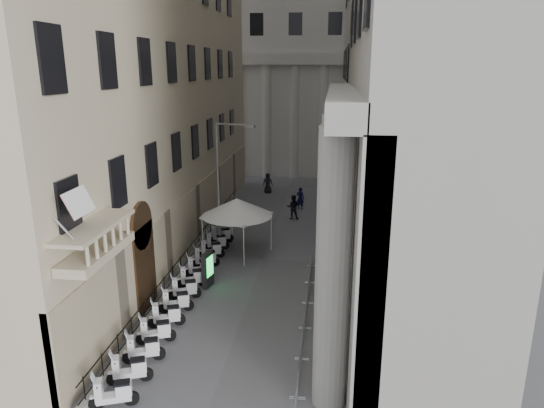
{
  "coord_description": "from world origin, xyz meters",
  "views": [
    {
      "loc": [
        4.07,
        -9.2,
        11.75
      ],
      "look_at": [
        0.91,
        16.25,
        4.5
      ],
      "focal_mm": 32.0,
      "sensor_mm": 36.0,
      "label": 1
    }
  ],
  "objects": [
    {
      "name": "scooter_9",
      "position": [
        -3.33,
        17.54,
        0.0
      ],
      "size": [
        1.51,
        1.01,
        1.5
      ],
      "primitive_type": null,
      "rotation": [
        0.0,
        0.0,
        1.93
      ],
      "color": "white",
      "rests_on": "ground"
    },
    {
      "name": "scooter_10",
      "position": [
        -3.33,
        18.96,
        0.0
      ],
      "size": [
        1.51,
        1.01,
        1.5
      ],
      "primitive_type": null,
      "rotation": [
        0.0,
        0.0,
        1.93
      ],
      "color": "white",
      "rests_on": "ground"
    },
    {
      "name": "scooter_6",
      "position": [
        -3.33,
        13.26,
        0.0
      ],
      "size": [
        1.51,
        1.01,
        1.5
      ],
      "primitive_type": null,
      "rotation": [
        0.0,
        0.0,
        1.93
      ],
      "color": "white",
      "rests_on": "ground"
    },
    {
      "name": "security_tent",
      "position": [
        -2.34,
        20.86,
        3.1
      ],
      "size": [
        4.56,
        4.56,
        3.7
      ],
      "color": "white",
      "rests_on": "ground"
    },
    {
      "name": "scooter_0",
      "position": [
        -3.33,
        4.72,
        0.0
      ],
      "size": [
        1.51,
        1.01,
        1.5
      ],
      "primitive_type": null,
      "rotation": [
        0.0,
        0.0,
        1.93
      ],
      "color": "white",
      "rests_on": "ground"
    },
    {
      "name": "scooter_8",
      "position": [
        -3.33,
        16.11,
        0.0
      ],
      "size": [
        1.51,
        1.01,
        1.5
      ],
      "primitive_type": null,
      "rotation": [
        0.0,
        0.0,
        1.93
      ],
      "color": "white",
      "rests_on": "ground"
    },
    {
      "name": "flag",
      "position": [
        -4.0,
        5.0,
        0.0
      ],
      "size": [
        1.0,
        1.4,
        8.2
      ],
      "primitive_type": null,
      "color": "#9E0C11",
      "rests_on": "ground"
    },
    {
      "name": "barrier_2",
      "position": [
        3.12,
        9.75,
        0.0
      ],
      "size": [
        0.6,
        2.4,
        1.1
      ],
      "primitive_type": null,
      "color": "#ABAEB3",
      "rests_on": "ground"
    },
    {
      "name": "pedestrian_c",
      "position": [
        -1.95,
        36.0,
        0.97
      ],
      "size": [
        0.97,
        0.65,
        1.94
      ],
      "primitive_type": "imported",
      "rotation": [
        0.0,
        0.0,
        3.18
      ],
      "color": "black",
      "rests_on": "ground"
    },
    {
      "name": "info_kiosk",
      "position": [
        -2.49,
        14.87,
        1.02
      ],
      "size": [
        0.48,
        0.99,
        2.01
      ],
      "rotation": [
        0.0,
        0.0,
        -0.21
      ],
      "color": "black",
      "rests_on": "ground"
    },
    {
      "name": "street_lamp",
      "position": [
        -2.79,
        20.39,
        5.04
      ],
      "size": [
        2.66,
        0.99,
        8.44
      ],
      "rotation": [
        0.0,
        0.0,
        -0.3
      ],
      "color": "gray",
      "rests_on": "ground"
    },
    {
      "name": "scooter_1",
      "position": [
        -3.33,
        6.14,
        0.0
      ],
      "size": [
        1.51,
        1.01,
        1.5
      ],
      "primitive_type": null,
      "rotation": [
        0.0,
        0.0,
        1.93
      ],
      "color": "white",
      "rests_on": "ground"
    },
    {
      "name": "scooter_11",
      "position": [
        -3.33,
        20.38,
        0.0
      ],
      "size": [
        1.51,
        1.01,
        1.5
      ],
      "primitive_type": null,
      "rotation": [
        0.0,
        0.0,
        1.93
      ],
      "color": "white",
      "rests_on": "ground"
    },
    {
      "name": "pedestrian_a",
      "position": [
        1.56,
        30.79,
        0.95
      ],
      "size": [
        0.8,
        0.64,
        1.91
      ],
      "primitive_type": "imported",
      "rotation": [
        0.0,
        0.0,
        2.84
      ],
      "color": "black",
      "rests_on": "ground"
    },
    {
      "name": "scooter_7",
      "position": [
        -3.33,
        14.69,
        0.0
      ],
      "size": [
        1.51,
        1.01,
        1.5
      ],
      "primitive_type": null,
      "rotation": [
        0.0,
        0.0,
        1.93
      ],
      "color": "white",
      "rests_on": "ground"
    },
    {
      "name": "scooter_12",
      "position": [
        -3.33,
        21.81,
        0.0
      ],
      "size": [
        1.51,
        1.01,
        1.5
      ],
      "primitive_type": null,
      "rotation": [
        0.0,
        0.0,
        1.93
      ],
      "color": "white",
      "rests_on": "ground"
    },
    {
      "name": "scooter_2",
      "position": [
        -3.33,
        7.57,
        0.0
      ],
      "size": [
        1.51,
        1.01,
        1.5
      ],
      "primitive_type": null,
      "rotation": [
        0.0,
        0.0,
        1.93
      ],
      "color": "white",
      "rests_on": "ground"
    },
    {
      "name": "far_building",
      "position": [
        0.0,
        48.0,
        15.0
      ],
      "size": [
        22.0,
        10.0,
        30.0
      ],
      "primitive_type": "cube",
      "color": "#A9A7A0",
      "rests_on": "ground"
    },
    {
      "name": "iron_fence",
      "position": [
        -4.3,
        18.0,
        0.0
      ],
      "size": [
        0.3,
        28.0,
        1.4
      ],
      "primitive_type": null,
      "color": "black",
      "rests_on": "ground"
    },
    {
      "name": "barrier_5",
      "position": [
        3.12,
        17.25,
        0.0
      ],
      "size": [
        0.6,
        2.4,
        1.1
      ],
      "primitive_type": null,
      "color": "#ABAEB3",
      "rests_on": "ground"
    },
    {
      "name": "barrier_1",
      "position": [
        3.12,
        7.25,
        0.0
      ],
      "size": [
        0.6,
        2.4,
        1.1
      ],
      "primitive_type": null,
      "color": "#ABAEB3",
      "rests_on": "ground"
    },
    {
      "name": "barrier_4",
      "position": [
        3.12,
        14.75,
        0.0
      ],
      "size": [
        0.6,
        2.4,
        1.1
      ],
      "primitive_type": null,
      "color": "#ABAEB3",
      "rests_on": "ground"
    },
    {
      "name": "blue_awning",
      "position": [
        4.15,
        26.0,
        0.0
      ],
      "size": [
        1.6,
        3.0,
        3.0
      ],
      "primitive_type": null,
      "color": "navy",
      "rests_on": "ground"
    },
    {
      "name": "pedestrian_b",
      "position": [
        1.16,
        27.92,
        0.99
      ],
      "size": [
        1.0,
        0.8,
        1.97
      ],
      "primitive_type": "imported",
      "rotation": [
        0.0,
        0.0,
        3.2
      ],
      "color": "black",
      "rests_on": "ground"
    },
    {
      "name": "scooter_4",
      "position": [
        -3.33,
        10.42,
        0.0
      ],
      "size": [
        1.51,
        1.01,
        1.5
      ],
      "primitive_type": null,
      "rotation": [
        0.0,
        0.0,
        1.93
      ],
      "color": "white",
      "rests_on": "ground"
    },
    {
      "name": "barrier_3",
      "position": [
        3.12,
        12.25,
        0.0
      ],
      "size": [
        0.6,
        2.4,
        1.1
      ],
      "primitive_type": null,
      "color": "#ABAEB3",
      "rests_on": "ground"
    },
    {
      "name": "scooter_5",
      "position": [
        -3.33,
        11.84,
        0.0
      ],
      "size": [
        1.51,
        1.01,
        1.5
      ],
      "primitive_type": null,
      "rotation": [
        0.0,
        0.0,
        1.93
      ],
      "color": "white",
      "rests_on": "ground"
    },
    {
      "name": "scooter_3",
      "position": [
        -3.33,
        8.99,
        0.0
      ],
      "size": [
        1.51,
        1.01,
        1.5
      ],
      "primitive_type": null,
      "rotation": [
        0.0,
        0.0,
        1.93
      ],
      "color": "white",
      "rests_on": "ground"
    }
  ]
}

